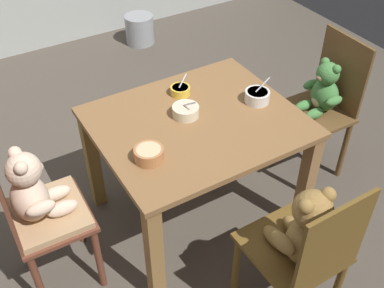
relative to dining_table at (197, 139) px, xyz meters
The scene contains 10 objects.
ground_plane 0.60m from the dining_table, ahead, with size 5.20×5.20×0.04m.
dining_table is the anchor object (origin of this frame).
teddy_chair_near_right 0.88m from the dining_table, ahead, with size 0.38×0.41×0.93m.
teddy_chair_near_left 0.87m from the dining_table, behind, with size 0.37×0.40×0.89m.
teddy_chair_near_front 0.81m from the dining_table, 86.58° to the right, with size 0.40×0.41×0.91m.
porridge_bowl_cream_center 0.17m from the dining_table, 114.44° to the left, with size 0.14×0.15×0.13m.
porridge_bowl_white_near_right 0.40m from the dining_table, ahead, with size 0.14×0.14×0.13m.
porridge_bowl_terracotta_near_left 0.41m from the dining_table, 157.49° to the right, with size 0.14×0.14×0.06m.
porridge_bowl_yellow_far_center 0.30m from the dining_table, 79.54° to the left, with size 0.11×0.11×0.10m.
metal_pail 2.30m from the dining_table, 72.59° to the left, with size 0.27×0.27×0.27m, color #93969B.
Camera 1 is at (-1.02, -1.65, 2.17)m, focal length 43.83 mm.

